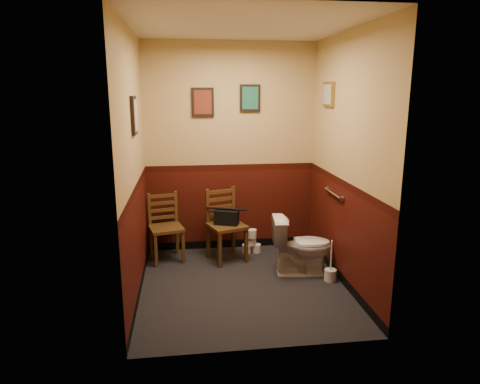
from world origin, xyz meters
name	(u,v)px	position (x,y,z in m)	size (l,w,h in m)	color
floor	(243,285)	(0.00, 0.00, 0.00)	(2.20, 2.40, 0.00)	black
ceiling	(243,25)	(0.00, 0.00, 2.70)	(2.20, 2.40, 0.00)	silver
wall_back	(231,149)	(0.00, 1.20, 1.35)	(2.20, 2.70, 0.00)	#390E08
wall_front	(265,191)	(0.00, -1.20, 1.35)	(2.20, 2.70, 0.00)	#390E08
wall_left	(134,167)	(-1.10, 0.00, 1.35)	(2.40, 2.70, 0.00)	#390E08
wall_right	(346,162)	(1.10, 0.00, 1.35)	(2.40, 2.70, 0.00)	#390E08
grab_bar	(333,193)	(1.07, 0.25, 0.95)	(0.05, 0.56, 0.06)	silver
framed_print_back_a	(203,102)	(-0.35, 1.18, 1.95)	(0.28, 0.04, 0.36)	black
framed_print_back_b	(250,98)	(0.25, 1.18, 2.00)	(0.26, 0.04, 0.34)	black
framed_print_left	(134,115)	(-1.08, 0.10, 1.85)	(0.04, 0.30, 0.38)	black
framed_print_right	(328,94)	(1.08, 0.60, 2.05)	(0.04, 0.34, 0.28)	olive
toilet	(302,246)	(0.72, 0.24, 0.34)	(0.38, 0.69, 0.68)	white
toilet_brush	(330,274)	(0.99, 0.00, 0.08)	(0.13, 0.13, 0.48)	silver
chair_left	(166,227)	(-0.86, 0.89, 0.42)	(0.48, 0.48, 0.84)	#553919
chair_right	(225,225)	(-0.11, 0.80, 0.45)	(0.54, 0.54, 0.90)	#553919
handbag	(227,217)	(-0.10, 0.76, 0.56)	(0.32, 0.24, 0.21)	black
tp_stack	(252,243)	(0.25, 0.96, 0.14)	(0.25, 0.15, 0.33)	silver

